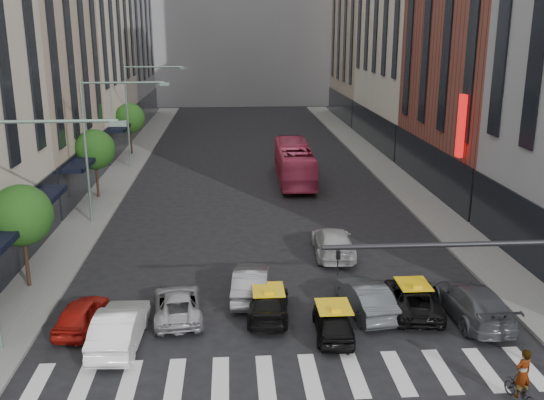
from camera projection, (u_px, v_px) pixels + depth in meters
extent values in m
cube|color=slate|center=(113.00, 184.00, 48.14)|extent=(3.00, 96.00, 0.15)
cube|color=slate|center=(397.00, 179.00, 49.68)|extent=(3.00, 96.00, 0.15)
cube|color=tan|center=(16.00, 28.00, 42.62)|extent=(8.00, 16.00, 24.00)
cube|color=gray|center=(111.00, 5.00, 77.33)|extent=(8.00, 18.00, 30.00)
cube|color=brown|center=(493.00, 14.00, 43.66)|extent=(8.00, 18.00, 26.00)
cube|color=tan|center=(373.00, 13.00, 79.87)|extent=(8.00, 18.00, 28.00)
cylinder|color=black|center=(26.00, 255.00, 28.47)|extent=(0.18, 0.18, 3.15)
sphere|color=#134012|center=(21.00, 215.00, 27.95)|extent=(2.88, 2.88, 2.88)
cylinder|color=black|center=(97.00, 176.00, 43.84)|extent=(0.18, 0.18, 3.15)
sphere|color=#134012|center=(95.00, 149.00, 43.31)|extent=(2.88, 2.88, 2.88)
cylinder|color=black|center=(131.00, 138.00, 59.20)|extent=(0.18, 0.18, 3.15)
sphere|color=#134012|center=(130.00, 118.00, 58.67)|extent=(2.88, 2.88, 2.88)
cylinder|color=gray|center=(45.00, 121.00, 21.00)|extent=(5.00, 0.12, 0.12)
cube|color=gray|center=(118.00, 124.00, 21.19)|extent=(0.60, 0.25, 0.18)
cylinder|color=gray|center=(86.00, 152.00, 37.33)|extent=(0.16, 0.16, 9.00)
cylinder|color=gray|center=(123.00, 83.00, 36.36)|extent=(5.00, 0.12, 0.12)
cube|color=gray|center=(165.00, 84.00, 36.56)|extent=(0.60, 0.25, 0.18)
cylinder|color=gray|center=(128.00, 116.00, 52.70)|extent=(0.16, 0.16, 9.00)
cylinder|color=gray|center=(154.00, 67.00, 51.72)|extent=(5.00, 0.12, 0.12)
cube|color=gray|center=(183.00, 68.00, 51.92)|extent=(0.60, 0.25, 0.18)
cylinder|color=black|center=(488.00, 244.00, 17.96)|extent=(10.00, 0.16, 0.16)
imported|color=black|center=(338.00, 263.00, 17.80)|extent=(0.13, 0.16, 0.80)
cube|color=red|center=(461.00, 126.00, 38.54)|extent=(0.30, 0.70, 4.00)
imported|color=#9E140E|center=(82.00, 314.00, 24.94)|extent=(1.89, 3.84, 1.26)
imported|color=white|center=(120.00, 327.00, 23.58)|extent=(1.82, 4.72, 1.53)
imported|color=#ABABB1|center=(178.00, 304.00, 25.91)|extent=(2.45, 4.51, 1.20)
imported|color=black|center=(268.00, 303.00, 25.95)|extent=(2.06, 4.35, 1.23)
imported|color=black|center=(333.00, 321.00, 24.30)|extent=(1.69, 3.76, 1.26)
imported|color=#484C51|center=(366.00, 297.00, 26.28)|extent=(2.08, 4.50, 1.43)
imported|color=black|center=(412.00, 298.00, 26.41)|extent=(2.62, 4.81, 1.28)
imported|color=#45494E|center=(473.00, 302.00, 25.72)|extent=(2.28, 5.24, 1.50)
imported|color=gray|center=(251.00, 282.00, 27.82)|extent=(1.96, 4.59, 1.47)
imported|color=#B8B8B8|center=(333.00, 242.00, 33.08)|extent=(2.29, 5.17, 1.48)
imported|color=#D94069|center=(294.00, 163.00, 48.99)|extent=(2.82, 11.15, 3.09)
imported|color=black|center=(520.00, 392.00, 19.96)|extent=(0.94, 1.61, 0.80)
imported|color=gray|center=(525.00, 358.00, 19.62)|extent=(0.71, 0.57, 1.70)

